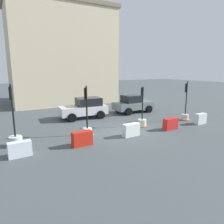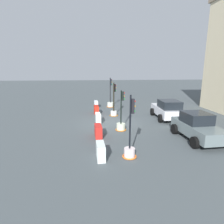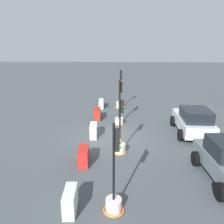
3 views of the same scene
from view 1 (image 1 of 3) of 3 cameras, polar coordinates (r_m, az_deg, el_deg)
The scene contains 13 objects.
ground_plane at distance 14.53m, azimuth 2.59°, elevation -5.34°, with size 120.00×120.00×0.00m, color #464E51.
traffic_light_0 at distance 12.92m, azimuth -24.77°, elevation -6.25°, with size 0.88×0.88×3.45m.
traffic_light_1 at distance 13.77m, azimuth -6.77°, elevation -4.00°, with size 0.84×0.84×3.20m.
traffic_light_2 at distance 15.97m, azimuth 8.15°, elevation -2.16°, with size 0.81×0.81×2.98m.
traffic_light_3 at distance 18.74m, azimuth 19.26°, elevation -0.45°, with size 0.76×0.76×3.26m.
construction_barrier_0 at distance 11.35m, azimuth -23.76°, elevation -9.23°, with size 1.11×0.46×0.77m.
construction_barrier_1 at distance 11.96m, azimuth -8.15°, elevation -7.16°, with size 1.17×0.51×0.81m.
construction_barrier_2 at distance 13.52m, azimuth 5.24°, elevation -4.87°, with size 1.14×0.47×0.82m.
construction_barrier_3 at distance 15.51m, azimuth 15.60°, elevation -3.14°, with size 1.15×0.51×0.81m.
construction_barrier_4 at distance 17.86m, azimuth 22.90°, elevation -1.69°, with size 1.05×0.46×0.83m.
car_white_van at distance 18.57m, azimuth -7.48°, elevation 1.10°, with size 4.15×2.34×1.77m.
car_grey_saloon at distance 20.90m, azimuth 5.68°, elevation 2.18°, with size 4.09×2.25×1.74m.
building_main_facade at distance 28.00m, azimuth -13.47°, elevation 14.75°, with size 12.73×7.72×11.85m.
Camera 1 is at (-7.28, -11.85, 4.21)m, focal length 33.66 mm.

